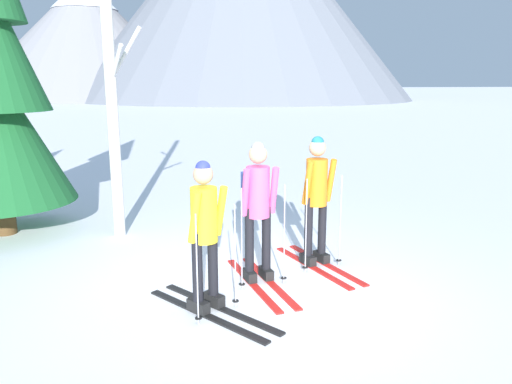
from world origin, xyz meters
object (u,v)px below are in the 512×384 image
birch_tree_tall (110,61)px  skier_in_orange (317,196)px  skier_in_yellow (205,232)px  skier_in_pink (258,204)px

birch_tree_tall → skier_in_orange: bearing=-36.3°
skier_in_yellow → skier_in_orange: 1.91m
skier_in_yellow → skier_in_pink: 0.99m
skier_in_pink → skier_in_orange: skier_in_orange is taller
skier_in_pink → birch_tree_tall: birch_tree_tall is taller
skier_in_yellow → skier_in_pink: size_ratio=0.94×
skier_in_orange → birch_tree_tall: size_ratio=0.32×
birch_tree_tall → skier_in_yellow: bearing=-71.3°
skier_in_yellow → birch_tree_tall: (-0.99, 2.94, 1.82)m
skier_in_yellow → birch_tree_tall: 3.60m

